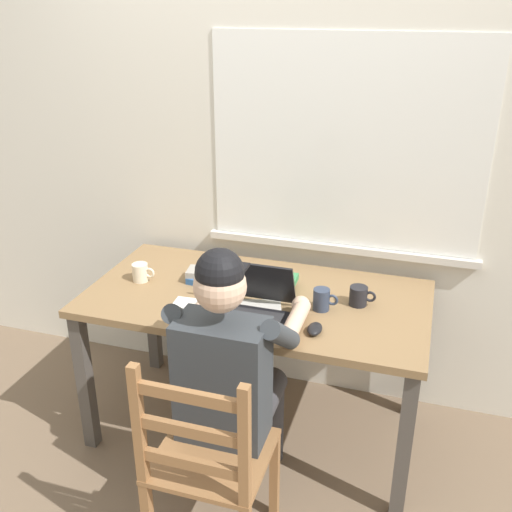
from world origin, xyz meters
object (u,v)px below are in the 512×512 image
Objects in this scene: coffee_mug_dark at (359,296)px; coffee_mug_spare at (322,299)px; book_stack_main at (206,276)px; computer_mouse at (315,329)px; desk at (256,312)px; book_stack_side at (276,281)px; laptop at (251,305)px; seated_person at (232,369)px; coffee_mug_white at (141,272)px; wooden_chair at (207,463)px.

coffee_mug_spare reaches higher than coffee_mug_dark.
coffee_mug_dark reaches higher than book_stack_main.
computer_mouse is at bearing -114.98° from coffee_mug_dark.
computer_mouse reaches higher than desk.
coffee_mug_spare is 0.29m from book_stack_side.
seated_person is at bearing -87.47° from laptop.
book_stack_side reaches higher than computer_mouse.
seated_person is 6.37× the size of book_stack_side.
book_stack_main is at bearing 169.85° from coffee_mug_spare.
laptop is 1.71× the size of book_stack_side.
coffee_mug_white is at bearing 178.47° from coffee_mug_spare.
desk is at bearing 172.05° from coffee_mug_spare.
laptop is at bearing -95.71° from book_stack_side.
seated_person is at bearing -128.21° from coffee_mug_dark.
coffee_mug_white is 1.02× the size of coffee_mug_spare.
desk is at bearing -121.73° from book_stack_side.
wooden_chair is 4.80× the size of book_stack_side.
coffee_mug_dark is at bearing -0.94° from book_stack_main.
coffee_mug_spare is (0.28, 0.14, -0.00)m from laptop.
coffee_mug_spare reaches higher than book_stack_side.
wooden_chair is 0.93m from book_stack_side.
coffee_mug_dark is at bearing 31.96° from coffee_mug_spare.
coffee_mug_dark is at bearing 6.01° from desk.
book_stack_side is (0.02, 0.58, 0.12)m from seated_person.
coffee_mug_white is (-0.62, 0.74, 0.35)m from wooden_chair.
computer_mouse is at bearing 61.59° from wooden_chair.
coffee_mug_white reaches higher than computer_mouse.
wooden_chair is 4.60× the size of book_stack_main.
desk is at bearing -12.68° from book_stack_main.
wooden_chair is at bearing -91.07° from book_stack_side.
coffee_mug_spare is at bearing 93.41° from computer_mouse.
book_stack_side is (-0.40, 0.05, -0.01)m from coffee_mug_dark.
wooden_chair is 7.87× the size of coffee_mug_dark.
coffee_mug_white is 0.59× the size of book_stack_side.
laptop is 2.98× the size of coffee_mug_spare.
coffee_mug_dark is 0.61× the size of book_stack_side.
coffee_mug_white is 1.04m from coffee_mug_dark.
coffee_mug_spare reaches higher than coffee_mug_white.
desk is 0.35m from coffee_mug_spare.
computer_mouse is 0.85× the size of coffee_mug_dark.
desk is 0.48m from seated_person.
coffee_mug_dark is at bearing 65.02° from computer_mouse.
seated_person is 0.38m from computer_mouse.
desk is 4.74× the size of laptop.
seated_person is 0.53m from coffee_mug_spare.
coffee_mug_dark is (0.41, 0.53, 0.13)m from seated_person.
coffee_mug_dark is 1.06× the size of coffee_mug_spare.
book_stack_side is (-0.25, 0.15, -0.02)m from coffee_mug_spare.
coffee_mug_white is at bearing 130.22° from wooden_chair.
laptop is at bearing 92.53° from seated_person.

